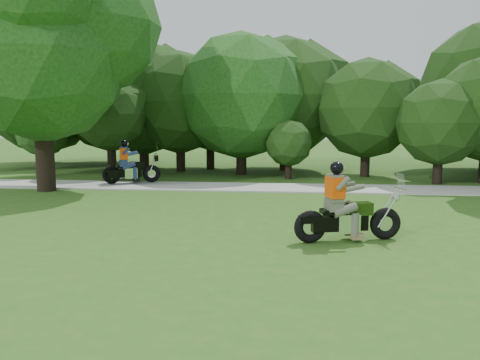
{
  "coord_description": "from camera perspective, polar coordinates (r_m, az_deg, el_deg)",
  "views": [
    {
      "loc": [
        -1.37,
        -10.23,
        2.75
      ],
      "look_at": [
        -2.8,
        3.62,
        0.9
      ],
      "focal_mm": 35.0,
      "sensor_mm": 36.0,
      "label": 1
    }
  ],
  "objects": [
    {
      "name": "big_tree_west",
      "position": [
        19.61,
        -22.96,
        15.81
      ],
      "size": [
        8.64,
        6.56,
        9.96
      ],
      "color": "black",
      "rests_on": "ground"
    },
    {
      "name": "ground",
      "position": [
        10.68,
        13.17,
        -7.57
      ],
      "size": [
        100.0,
        100.0,
        0.0
      ],
      "primitive_type": "plane",
      "color": "#2B5A19",
      "rests_on": "ground"
    },
    {
      "name": "touring_motorcycle",
      "position": [
        19.89,
        -13.5,
        1.49
      ],
      "size": [
        2.26,
        1.38,
        1.81
      ],
      "rotation": [
        0.0,
        0.0,
        0.41
      ],
      "color": "black",
      "rests_on": "walkway"
    },
    {
      "name": "tree_line",
      "position": [
        24.57,
        7.13,
        9.61
      ],
      "size": [
        39.86,
        12.15,
        7.75
      ],
      "color": "black",
      "rests_on": "ground"
    },
    {
      "name": "walkway",
      "position": [
        18.48,
        10.09,
        -1.01
      ],
      "size": [
        60.0,
        2.2,
        0.06
      ],
      "primitive_type": "cube",
      "color": "#ABABA6",
      "rests_on": "ground"
    },
    {
      "name": "chopper_motorcycle",
      "position": [
        10.69,
        12.49,
        -3.85
      ],
      "size": [
        2.5,
        1.11,
        1.81
      ],
      "rotation": [
        0.0,
        0.0,
        0.28
      ],
      "color": "black",
      "rests_on": "ground"
    }
  ]
}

